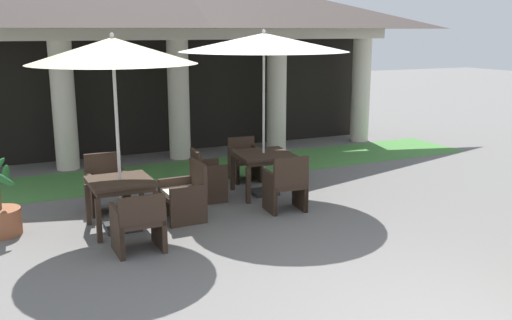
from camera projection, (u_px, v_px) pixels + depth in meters
name	position (u px, v px, depth m)	size (l,w,h in m)	color
background_pavilion	(175.00, 14.00, 12.20)	(10.95, 3.00, 4.16)	beige
lawn_strip	(200.00, 170.00, 11.70)	(12.75, 1.91, 0.01)	#47843D
patio_table_near_foreground	(263.00, 158.00, 9.87)	(1.02, 1.02, 0.74)	#38281E
patio_umbrella_near_foreground	(264.00, 43.00, 9.43)	(2.86, 2.86, 2.84)	#2D2D2D
patio_chair_near_foreground_west	(207.00, 176.00, 9.59)	(0.54, 0.62, 0.87)	#38281E
patio_chair_near_foreground_north	(245.00, 160.00, 10.86)	(0.59, 0.61, 0.80)	#38281E
patio_chair_near_foreground_south	(286.00, 185.00, 8.98)	(0.64, 0.57, 0.92)	#38281E
patio_table_mid_right	(120.00, 187.00, 8.11)	(0.90, 0.90, 0.75)	#38281E
patio_umbrella_mid_right	(113.00, 52.00, 7.69)	(2.31, 2.31, 2.80)	#2D2D2D
patio_chair_mid_right_south	(139.00, 222.00, 7.33)	(0.63, 0.57, 0.81)	#38281E
patio_chair_mid_right_east	(185.00, 194.00, 8.59)	(0.59, 0.64, 0.89)	#38281E
patio_chair_mid_right_north	(107.00, 185.00, 9.01)	(0.61, 0.58, 0.91)	#38281E
potted_palm_left_edge	(0.00, 215.00, 7.96)	(0.56, 0.56, 1.10)	#995638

